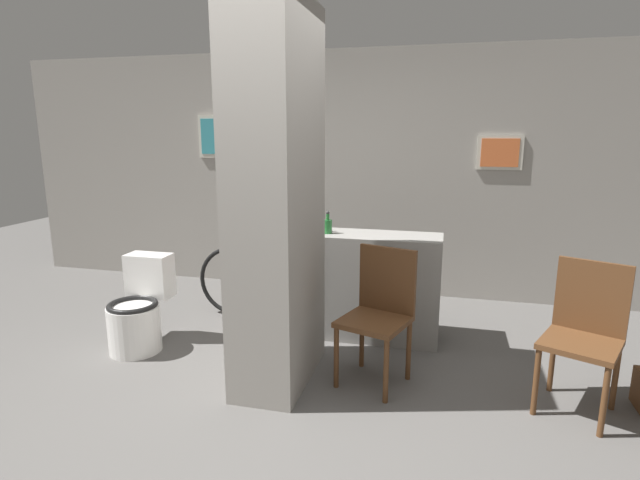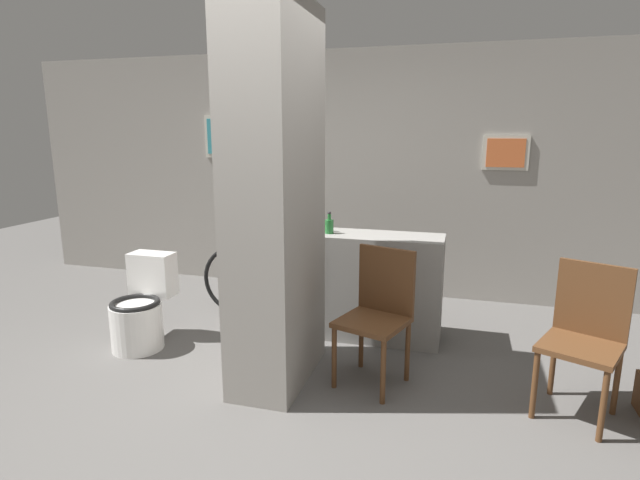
# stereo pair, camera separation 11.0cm
# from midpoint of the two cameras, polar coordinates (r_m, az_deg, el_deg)

# --- Properties ---
(ground_plane) EXTENTS (14.00, 14.00, 0.00)m
(ground_plane) POSITION_cam_midpoint_polar(r_m,az_deg,el_deg) (3.41, -4.68, -18.83)
(ground_plane) COLOR #5B5956
(wall_back) EXTENTS (8.00, 0.09, 2.60)m
(wall_back) POSITION_cam_midpoint_polar(r_m,az_deg,el_deg) (5.47, 4.80, 7.51)
(wall_back) COLOR gray
(wall_back) RESTS_ON ground_plane
(pillar_center) EXTENTS (0.48, 0.92, 2.60)m
(pillar_center) POSITION_cam_midpoint_polar(r_m,az_deg,el_deg) (3.42, -4.17, 4.55)
(pillar_center) COLOR gray
(pillar_center) RESTS_ON ground_plane
(counter_shelf) EXTENTS (1.49, 0.44, 0.91)m
(counter_shelf) POSITION_cam_midpoint_polar(r_m,az_deg,el_deg) (4.36, 4.66, -5.13)
(counter_shelf) COLOR gray
(counter_shelf) RESTS_ON ground_plane
(toilet) EXTENTS (0.41, 0.57, 0.75)m
(toilet) POSITION_cam_midpoint_polar(r_m,az_deg,el_deg) (4.42, -19.09, -7.58)
(toilet) COLOR white
(toilet) RESTS_ON ground_plane
(chair_near_pillar) EXTENTS (0.55, 0.55, 0.96)m
(chair_near_pillar) POSITION_cam_midpoint_polar(r_m,az_deg,el_deg) (3.57, 7.51, -7.90)
(chair_near_pillar) COLOR brown
(chair_near_pillar) RESTS_ON ground_plane
(chair_by_doorway) EXTENTS (0.57, 0.57, 0.96)m
(chair_by_doorway) POSITION_cam_midpoint_polar(r_m,az_deg,el_deg) (3.59, 28.80, -9.31)
(chair_by_doorway) COLOR brown
(chair_by_doorway) RESTS_ON ground_plane
(bicycle) EXTENTS (1.63, 0.42, 0.73)m
(bicycle) POSITION_cam_midpoint_polar(r_m,az_deg,el_deg) (4.74, -3.71, -4.95)
(bicycle) COLOR black
(bicycle) RESTS_ON ground_plane
(bottle_tall) EXTENTS (0.08, 0.08, 0.27)m
(bottle_tall) POSITION_cam_midpoint_polar(r_m,az_deg,el_deg) (4.31, 0.48, 2.25)
(bottle_tall) COLOR olive
(bottle_tall) RESTS_ON counter_shelf
(bottle_short) EXTENTS (0.07, 0.07, 0.19)m
(bottle_short) POSITION_cam_midpoint_polar(r_m,az_deg,el_deg) (4.23, 1.81, 1.67)
(bottle_short) COLOR #267233
(bottle_short) RESTS_ON counter_shelf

